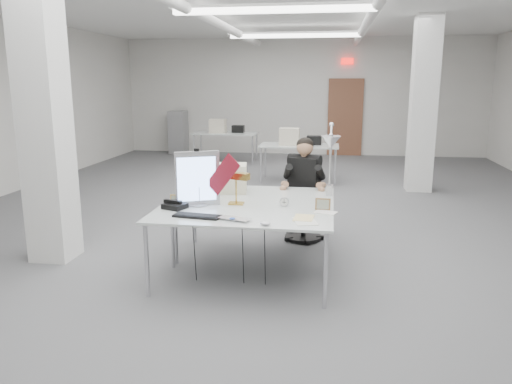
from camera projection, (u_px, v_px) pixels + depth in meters
room_shell at (276, 105)px, 7.22m from camera, size 10.04×14.04×3.24m
desk_main at (241, 215)px, 4.89m from camera, size 1.80×0.90×0.02m
desk_second at (255, 195)px, 5.76m from camera, size 1.80×0.90×0.02m
bg_desk_a at (299, 146)px, 10.17m from camera, size 1.60×0.80×0.02m
bg_desk_b at (226, 133)px, 12.59m from camera, size 1.60×0.80×0.02m
filing_cabinet at (178, 132)px, 14.27m from camera, size 0.45×0.55×1.20m
office_chair at (304, 198)px, 6.43m from camera, size 0.68×0.68×1.10m
seated_person at (304, 172)px, 6.30m from camera, size 0.61×0.68×0.86m
monitor at (197, 179)px, 5.17m from camera, size 0.44×0.23×0.57m
pennant at (223, 175)px, 5.08m from camera, size 0.39×0.17×0.45m
keyboard at (197, 216)px, 4.77m from camera, size 0.47×0.21×0.02m
laptop at (232, 220)px, 4.63m from camera, size 0.35×0.28×0.02m
mouse at (265, 224)px, 4.49m from camera, size 0.11×0.08×0.04m
bankers_lamp at (236, 188)px, 5.24m from camera, size 0.32×0.22×0.34m
desk_phone at (175, 206)px, 5.09m from camera, size 0.27×0.25×0.05m
picture_frame_left at (176, 199)px, 5.27m from camera, size 0.14×0.04×0.11m
picture_frame_right at (323, 204)px, 5.03m from camera, size 0.16×0.05×0.12m
desk_clock at (284, 202)px, 5.18m from camera, size 0.10×0.03×0.10m
paper_stack_a at (305, 221)px, 4.63m from camera, size 0.26×0.32×0.01m
paper_stack_b at (304, 218)px, 4.73m from camera, size 0.20×0.27×0.01m
paper_stack_c at (326, 212)px, 4.94m from camera, size 0.25×0.21×0.01m
beige_monitor at (232, 178)px, 5.83m from camera, size 0.39×0.38×0.33m
architect_lamp at (330, 155)px, 5.36m from camera, size 0.41×0.81×1.00m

